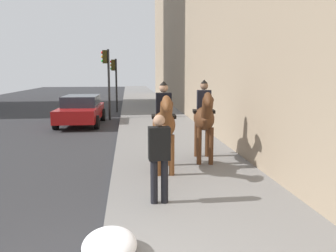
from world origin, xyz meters
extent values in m
ellipsoid|color=brown|center=(4.90, -1.32, 1.31)|extent=(1.52, 0.61, 0.66)
cylinder|color=brown|center=(4.45, -1.46, 0.62)|extent=(0.13, 0.13, 1.00)
cylinder|color=brown|center=(4.46, -1.14, 0.62)|extent=(0.13, 0.13, 1.00)
cylinder|color=brown|center=(5.35, -1.49, 0.62)|extent=(0.13, 0.13, 1.00)
cylinder|color=brown|center=(5.36, -1.17, 0.62)|extent=(0.13, 0.13, 1.00)
cylinder|color=brown|center=(4.13, -1.29, 1.66)|extent=(0.64, 0.30, 0.68)
ellipsoid|color=brown|center=(3.92, -1.28, 1.91)|extent=(0.63, 0.24, 0.49)
cylinder|color=black|center=(5.62, -1.34, 1.22)|extent=(0.29, 0.11, 0.55)
cube|color=black|center=(4.95, -1.32, 1.50)|extent=(0.46, 0.62, 0.08)
cube|color=black|center=(4.95, -1.32, 1.81)|extent=(0.29, 0.39, 0.55)
sphere|color=tan|center=(4.95, -1.32, 2.21)|extent=(0.22, 0.22, 0.22)
cone|color=black|center=(4.95, -1.32, 2.33)|extent=(0.21, 0.21, 0.10)
ellipsoid|color=#4C2B16|center=(5.78, -2.53, 1.33)|extent=(1.56, 0.73, 0.66)
cylinder|color=#4C2B16|center=(5.32, -2.64, 0.63)|extent=(0.13, 0.13, 1.01)
cylinder|color=#4C2B16|center=(5.35, -2.32, 0.63)|extent=(0.13, 0.13, 1.01)
cylinder|color=#4C2B16|center=(6.21, -2.74, 0.63)|extent=(0.13, 0.13, 1.01)
cylinder|color=#4C2B16|center=(6.25, -2.42, 0.63)|extent=(0.13, 0.13, 1.01)
cylinder|color=#4C2B16|center=(5.02, -2.44, 1.68)|extent=(0.66, 0.35, 0.68)
ellipsoid|color=#4C2B16|center=(4.81, -2.42, 1.93)|extent=(0.65, 0.29, 0.49)
cylinder|color=black|center=(6.49, -2.61, 1.23)|extent=(0.29, 0.13, 0.55)
cube|color=black|center=(5.83, -2.54, 1.51)|extent=(0.51, 0.65, 0.08)
cube|color=black|center=(5.83, -2.54, 1.82)|extent=(0.32, 0.41, 0.55)
sphere|color=#8C664C|center=(5.83, -2.54, 2.22)|extent=(0.22, 0.22, 0.22)
cone|color=black|center=(5.83, -2.54, 2.34)|extent=(0.22, 0.22, 0.10)
cylinder|color=black|center=(2.69, -0.90, 0.54)|extent=(0.14, 0.14, 0.85)
cylinder|color=black|center=(2.70, -1.10, 0.54)|extent=(0.14, 0.14, 0.85)
cube|color=black|center=(2.70, -1.00, 1.28)|extent=(0.27, 0.41, 0.62)
sphere|color=tan|center=(2.70, -1.00, 1.71)|extent=(0.22, 0.22, 0.22)
cube|color=maroon|center=(13.82, 1.89, 0.62)|extent=(4.64, 1.98, 0.60)
cube|color=#262D38|center=(14.10, 1.88, 1.18)|extent=(2.53, 1.70, 0.52)
cylinder|color=black|center=(12.37, 1.01, 0.32)|extent=(0.65, 0.24, 0.64)
cylinder|color=black|center=(12.43, 2.85, 0.32)|extent=(0.65, 0.24, 0.64)
cylinder|color=black|center=(15.22, 0.92, 0.32)|extent=(0.65, 0.24, 0.64)
cylinder|color=black|center=(15.27, 2.77, 0.32)|extent=(0.65, 0.24, 0.64)
cylinder|color=black|center=(15.54, 0.57, 1.91)|extent=(0.12, 0.12, 3.81)
cube|color=#2D280C|center=(15.54, 0.75, 3.41)|extent=(0.20, 0.24, 0.70)
sphere|color=red|center=(15.54, 0.88, 3.63)|extent=(0.14, 0.14, 0.14)
sphere|color=orange|center=(15.54, 0.88, 3.41)|extent=(0.14, 0.14, 0.14)
sphere|color=green|center=(15.54, 0.88, 3.19)|extent=(0.14, 0.14, 0.14)
cylinder|color=black|center=(19.22, 0.29, 1.72)|extent=(0.12, 0.12, 3.45)
cube|color=#2D280C|center=(19.22, 0.47, 3.05)|extent=(0.20, 0.24, 0.70)
sphere|color=red|center=(19.22, 0.60, 3.27)|extent=(0.14, 0.14, 0.14)
sphere|color=orange|center=(19.22, 0.60, 3.05)|extent=(0.14, 0.14, 0.14)
sphere|color=green|center=(19.22, 0.60, 2.83)|extent=(0.14, 0.14, 0.14)
ellipsoid|color=white|center=(0.82, -0.15, 0.29)|extent=(0.96, 0.74, 0.33)
camera|label=1|loc=(-3.59, -0.43, 2.59)|focal=36.94mm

